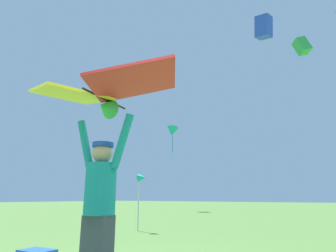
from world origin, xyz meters
TOP-DOWN VIEW (x-y plane):
  - kite_flyer_person at (-0.22, -0.22)m, footprint 0.81×0.39m
  - held_stunt_kite at (-0.20, -0.31)m, footprint 2.07×1.22m
  - distant_kite_teal_mid_left at (-10.56, 16.88)m, footprint 1.45×1.50m
  - distant_kite_blue_low_left at (-0.49, 9.38)m, footprint 0.84×0.87m
  - distant_kite_green_high_right at (0.03, 18.73)m, footprint 1.43×1.11m
  - marker_flag at (-3.61, 4.57)m, footprint 0.30×0.24m

SIDE VIEW (x-z plane):
  - kite_flyer_person at x=-0.22m, z-range -0.02..1.90m
  - marker_flag at x=-3.61m, z-range 0.64..2.38m
  - held_stunt_kite at x=-0.20m, z-range 1.99..2.42m
  - distant_kite_teal_mid_left at x=-10.56m, z-range 5.34..7.67m
  - distant_kite_blue_low_left at x=-0.49m, z-range 8.09..9.25m
  - distant_kite_green_high_right at x=0.03m, z-range 11.34..12.86m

